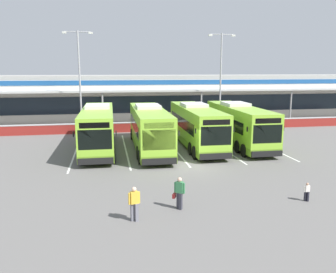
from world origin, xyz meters
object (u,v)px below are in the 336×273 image
(pedestrian_in_dark_coat, at_px, (134,203))
(coach_bus_right_centre, at_px, (238,125))
(lamp_post_centre, at_px, (221,74))
(pedestrian_child, at_px, (307,191))
(coach_bus_centre, at_px, (196,126))
(lamp_post_west, at_px, (80,74))
(coach_bus_leftmost, at_px, (98,129))
(pedestrian_with_handbag, at_px, (179,192))
(coach_bus_left_centre, at_px, (149,129))

(pedestrian_in_dark_coat, bearing_deg, coach_bus_right_centre, 54.21)
(lamp_post_centre, bearing_deg, pedestrian_child, -97.88)
(coach_bus_centre, relative_size, pedestrian_in_dark_coat, 7.52)
(lamp_post_west, relative_size, lamp_post_centre, 1.00)
(coach_bus_right_centre, bearing_deg, pedestrian_child, -96.81)
(coach_bus_leftmost, relative_size, coach_bus_centre, 1.00)
(coach_bus_leftmost, xyz_separation_m, lamp_post_centre, (14.39, 10.52, 4.50))
(coach_bus_leftmost, xyz_separation_m, coach_bus_right_centre, (12.65, -0.07, 0.00))
(pedestrian_child, relative_size, lamp_post_centre, 0.09)
(coach_bus_centre, bearing_deg, pedestrian_in_dark_coat, -114.37)
(coach_bus_right_centre, distance_m, pedestrian_child, 14.23)
(lamp_post_west, bearing_deg, coach_bus_centre, -44.62)
(pedestrian_in_dark_coat, bearing_deg, pedestrian_child, 5.29)
(coach_bus_centre, distance_m, lamp_post_west, 15.73)
(coach_bus_leftmost, height_order, coach_bus_centre, same)
(pedestrian_child, xyz_separation_m, lamp_post_centre, (3.41, 24.66, 5.75))
(pedestrian_in_dark_coat, distance_m, pedestrian_child, 9.12)
(pedestrian_in_dark_coat, height_order, lamp_post_centre, lamp_post_centre)
(coach_bus_centre, xyz_separation_m, coach_bus_right_centre, (4.02, 0.04, 0.00))
(coach_bus_centre, bearing_deg, lamp_post_centre, 61.60)
(pedestrian_with_handbag, relative_size, pedestrian_in_dark_coat, 1.00)
(pedestrian_with_handbag, bearing_deg, pedestrian_child, -1.50)
(pedestrian_in_dark_coat, xyz_separation_m, pedestrian_child, (9.07, 0.84, -0.33))
(pedestrian_child, bearing_deg, coach_bus_leftmost, 127.80)
(coach_bus_right_centre, distance_m, lamp_post_west, 18.67)
(coach_bus_leftmost, relative_size, pedestrian_child, 12.12)
(pedestrian_in_dark_coat, relative_size, lamp_post_centre, 0.15)
(pedestrian_with_handbag, distance_m, pedestrian_child, 6.79)
(coach_bus_left_centre, xyz_separation_m, pedestrian_with_handbag, (-0.15, -13.15, -0.93))
(lamp_post_west, bearing_deg, pedestrian_in_dark_coat, -81.09)
(pedestrian_with_handbag, bearing_deg, lamp_post_centre, 67.40)
(coach_bus_leftmost, bearing_deg, coach_bus_centre, -0.75)
(pedestrian_child, bearing_deg, coach_bus_centre, 99.45)
(pedestrian_with_handbag, xyz_separation_m, pedestrian_in_dark_coat, (-2.29, -1.02, 0.02))
(pedestrian_with_handbag, distance_m, lamp_post_west, 25.81)
(coach_bus_right_centre, bearing_deg, coach_bus_leftmost, 179.67)
(pedestrian_with_handbag, xyz_separation_m, lamp_post_centre, (10.19, 24.48, 5.43))
(coach_bus_leftmost, bearing_deg, lamp_post_centre, 36.18)
(coach_bus_leftmost, distance_m, pedestrian_in_dark_coat, 15.13)
(coach_bus_leftmost, xyz_separation_m, pedestrian_child, (10.97, -14.14, -1.24))
(lamp_post_centre, bearing_deg, coach_bus_leftmost, -143.82)
(coach_bus_leftmost, distance_m, pedestrian_child, 17.94)
(coach_bus_right_centre, distance_m, lamp_post_centre, 11.64)
(coach_bus_left_centre, xyz_separation_m, pedestrian_child, (6.63, -13.32, -1.24))
(coach_bus_centre, distance_m, pedestrian_in_dark_coat, 16.35)
(coach_bus_left_centre, relative_size, lamp_post_west, 1.11)
(coach_bus_right_centre, height_order, pedestrian_with_handbag, coach_bus_right_centre)
(coach_bus_leftmost, distance_m, pedestrian_with_handbag, 14.61)
(coach_bus_centre, relative_size, coach_bus_right_centre, 1.00)
(pedestrian_in_dark_coat, distance_m, lamp_post_west, 26.33)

